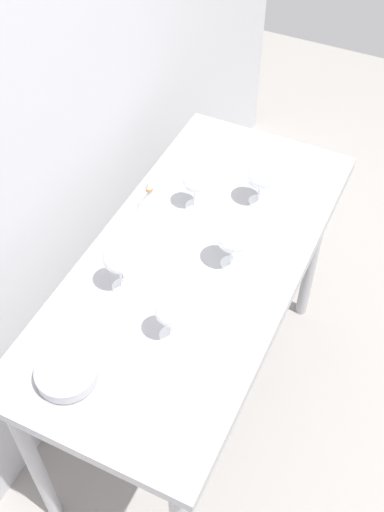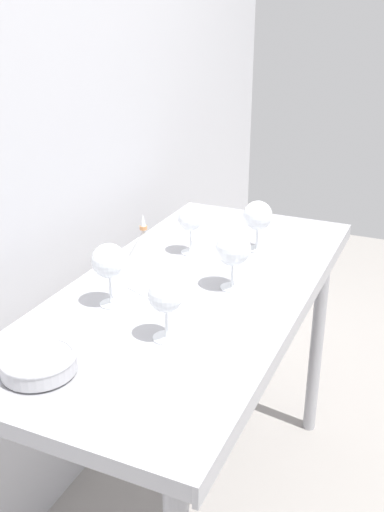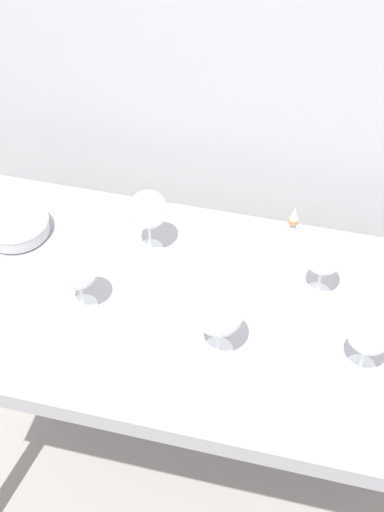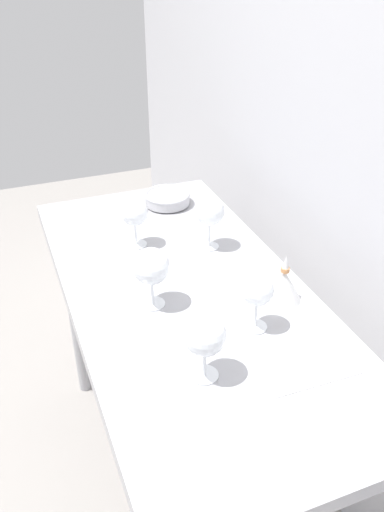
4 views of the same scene
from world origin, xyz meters
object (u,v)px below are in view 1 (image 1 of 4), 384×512
wine_glass_near_center (232,238)px  tasting_sheet_upper (170,266)px  wine_glass_far_left (119,260)px  wine_glass_near_right (261,176)px  decanter_funnel (150,200)px  tasting_sheet_lower (201,173)px  wine_glass_far_right (195,181)px  tasting_bowl (66,373)px  wine_glass_near_left (170,312)px

wine_glass_near_center → tasting_sheet_upper: size_ratio=0.79×
tasting_sheet_upper → wine_glass_far_left: bearing=168.6°
wine_glass_near_right → decanter_funnel: bearing=121.9°
wine_glass_near_right → tasting_sheet_lower: size_ratio=0.69×
tasting_sheet_upper → wine_glass_near_right: bearing=3.0°
wine_glass_far_right → decanter_funnel: wine_glass_far_right is taller
tasting_bowl → decanter_funnel: size_ratio=1.20×
wine_glass_far_left → tasting_sheet_lower: wine_glass_far_left is taller
tasting_bowl → wine_glass_near_center: bearing=-22.7°
wine_glass_near_center → wine_glass_far_left: wine_glass_far_left is taller
tasting_bowl → decanter_funnel: decanter_funnel is taller
wine_glass_far_left → tasting_sheet_upper: bearing=-34.3°
wine_glass_near_center → wine_glass_far_left: (-0.23, 0.26, 0.01)m
wine_glass_near_left → tasting_bowl: (-0.24, 0.19, -0.09)m
wine_glass_near_right → tasting_sheet_upper: bearing=160.1°
wine_glass_near_center → wine_glass_near_left: (-0.32, 0.05, -0.01)m
tasting_sheet_lower → decanter_funnel: 0.26m
tasting_bowl → wine_glass_near_right: bearing=-13.6°
tasting_sheet_upper → wine_glass_near_left: bearing=-129.6°
wine_glass_far_right → wine_glass_near_center: bearing=-131.3°
wine_glass_near_left → tasting_bowl: wine_glass_near_left is taller
wine_glass_near_left → wine_glass_near_right: size_ratio=0.97×
wine_glass_near_center → tasting_sheet_lower: (0.35, 0.26, -0.12)m
tasting_sheet_upper → tasting_bowl: size_ratio=1.30×
tasting_sheet_lower → tasting_bowl: 0.92m
wine_glass_far_right → tasting_bowl: wine_glass_far_right is taller
wine_glass_near_center → decanter_funnel: 0.36m
wine_glass_near_center → decanter_funnel: size_ratio=1.24×
tasting_sheet_upper → tasting_sheet_lower: same height
wine_glass_near_center → decanter_funnel: bearing=72.7°
wine_glass_near_right → tasting_sheet_upper: (-0.39, 0.14, -0.11)m
wine_glass_near_center → wine_glass_near_left: wine_glass_near_center is taller
wine_glass_far_left → tasting_sheet_lower: (0.58, 0.00, -0.12)m
tasting_sheet_lower → decanter_funnel: decanter_funnel is taller
tasting_bowl → decanter_funnel: (0.67, 0.10, 0.02)m
tasting_sheet_lower → tasting_bowl: bearing=-176.9°
wine_glass_near_center → tasting_sheet_upper: (-0.09, 0.17, -0.12)m
wine_glass_near_right → wine_glass_far_right: wine_glass_near_right is taller
tasting_sheet_lower → wine_glass_near_left: bearing=-160.8°
wine_glass_near_center → tasting_bowl: size_ratio=1.03×
wine_glass_far_left → tasting_sheet_lower: bearing=0.4°
tasting_sheet_lower → wine_glass_far_right: bearing=-161.3°
wine_glass_far_left → wine_glass_near_right: (0.53, -0.23, -0.01)m
wine_glass_near_center → decanter_funnel: wine_glass_near_center is taller
wine_glass_near_center → tasting_sheet_lower: bearing=37.0°
wine_glass_far_right → tasting_sheet_lower: 0.21m
wine_glass_far_right → tasting_sheet_lower: bearing=17.4°
wine_glass_far_left → wine_glass_near_right: 0.58m
wine_glass_near_center → wine_glass_far_left: bearing=130.9°
wine_glass_near_right → tasting_sheet_lower: (0.05, 0.24, -0.11)m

